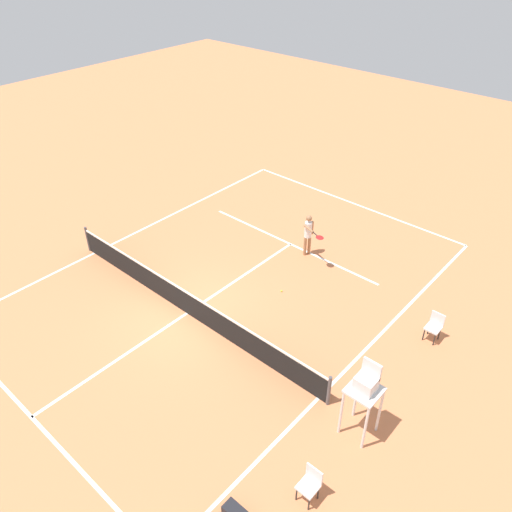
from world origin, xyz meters
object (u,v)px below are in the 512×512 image
Objects in this scene: tennis_ball at (281,291)px; umpire_chair at (365,389)px; courtside_chair_mid at (434,326)px; player_serving at (309,232)px; courtside_chair_near at (310,483)px.

tennis_ball is 6.23m from umpire_chair.
umpire_chair is at bearing 148.27° from tennis_ball.
courtside_chair_mid reaches higher than tennis_ball.
courtside_chair_mid is (-5.75, 1.16, -0.50)m from player_serving.
courtside_chair_near reaches higher than tennis_ball.
umpire_chair is 2.54× the size of courtside_chair_near.
umpire_chair is at bearing 65.20° from player_serving.
player_serving is at bearing -11.38° from courtside_chair_mid.
umpire_chair reaches higher than tennis_ball.
courtside_chair_near is (-5.24, 5.47, 0.50)m from tennis_ball.
courtside_chair_mid is at bearing -88.28° from courtside_chair_near.
courtside_chair_near is (-0.12, 2.30, -1.07)m from umpire_chair.
player_serving reaches higher than tennis_ball.
tennis_ball is 0.07× the size of courtside_chair_mid.
courtside_chair_near is (-5.95, 7.94, -0.50)m from player_serving.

